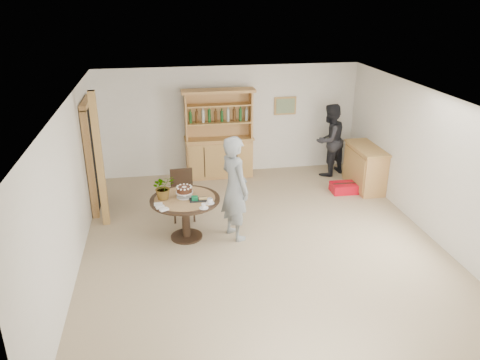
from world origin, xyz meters
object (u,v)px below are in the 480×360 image
dining_chair (182,191)px  red_suitcase (345,188)px  hutch (219,148)px  dining_table (185,206)px  adult_person (329,140)px  sideboard (365,167)px  teen_boy (235,188)px

dining_chair → red_suitcase: 3.58m
hutch → dining_table: 2.98m
dining_table → adult_person: size_ratio=0.71×
sideboard → adult_person: 1.10m
sideboard → dining_table: sideboard is taller
hutch → dining_chair: size_ratio=2.16×
sideboard → red_suitcase: size_ratio=2.07×
hutch → dining_chair: bearing=-115.8°
dining_table → teen_boy: 0.91m
adult_person → red_suitcase: (0.02, -1.08, -0.74)m
red_suitcase → hutch: bearing=152.1°
sideboard → adult_person: (-0.51, 0.90, 0.37)m
sideboard → dining_table: 4.30m
teen_boy → adult_person: 3.69m
dining_table → hutch: bearing=71.2°
sideboard → hutch: bearing=157.8°
dining_table → dining_chair: 0.83m
sideboard → adult_person: adult_person is taller
sideboard → red_suitcase: (-0.49, -0.18, -0.37)m
hutch → dining_chair: 2.22m
hutch → dining_chair: (-0.96, -1.99, -0.15)m
teen_boy → dining_table: bearing=60.8°
adult_person → sideboard: bearing=88.5°
teen_boy → red_suitcase: teen_boy is taller
teen_boy → red_suitcase: (2.66, 1.50, -0.83)m
sideboard → dining_chair: dining_chair is taller
sideboard → red_suitcase: sideboard is taller
hutch → teen_boy: hutch is taller
adult_person → teen_boy: bearing=13.4°
hutch → sideboard: size_ratio=1.62×
sideboard → dining_chair: 4.07m
dining_chair → sideboard: bearing=8.9°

